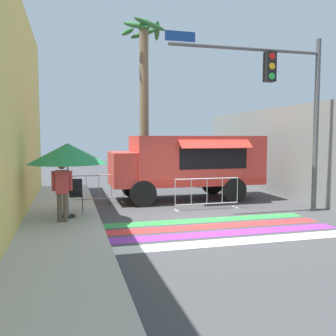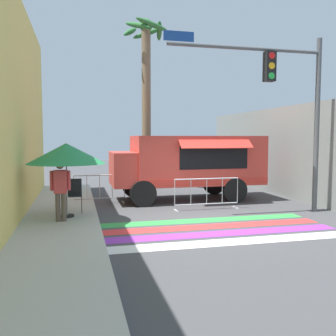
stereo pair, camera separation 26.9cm
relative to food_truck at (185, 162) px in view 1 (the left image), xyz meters
The scene contains 13 objects.
ground_plane 4.03m from the food_truck, 99.76° to the right, with size 60.00×60.00×0.00m, color #424244.
sidewalk_left 6.92m from the food_truck, 146.93° to the right, with size 4.40×16.00×0.17m.
building_left_facade 6.98m from the food_truck, 146.78° to the right, with size 0.25×16.00×6.43m.
concrete_wall_right 4.24m from the food_truck, ahead, with size 0.20×16.00×3.64m.
crosswalk_painted 5.00m from the food_truck, 97.66° to the right, with size 6.40×2.84×0.01m.
food_truck is the anchor object (origin of this frame).
traffic_signal_pole 4.58m from the food_truck, 53.19° to the right, with size 5.13×0.29×5.51m.
patio_umbrella 5.27m from the food_truck, 145.48° to the right, with size 2.16×2.16×2.07m.
folding_chair 4.77m from the food_truck, 151.30° to the right, with size 0.45×0.45×0.99m.
vendor_person 5.70m from the food_truck, 141.96° to the right, with size 0.53×0.21×1.61m.
barricade_front 2.26m from the food_truck, 86.12° to the right, with size 2.23×0.44×1.05m.
barricade_side 3.39m from the food_truck, behind, with size 1.83×0.44×1.05m.
palm_tree 5.01m from the food_truck, 103.88° to the left, with size 2.05×2.15×7.81m.
Camera 1 is at (-3.65, -9.95, 2.39)m, focal length 40.00 mm.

